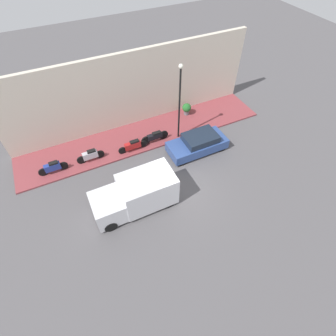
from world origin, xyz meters
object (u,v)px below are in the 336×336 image
(motorcycle_black, at_px, (155,136))
(streetlamp, at_px, (180,98))
(delivery_van, at_px, (136,194))
(scooter_silver, at_px, (90,155))
(parked_car, at_px, (198,143))
(motorcycle_red, at_px, (133,145))
(potted_plant, at_px, (187,108))
(motorcycle_blue, at_px, (53,167))

(motorcycle_black, height_order, streetlamp, streetlamp)
(delivery_van, height_order, scooter_silver, delivery_van)
(parked_car, relative_size, delivery_van, 0.87)
(motorcycle_black, height_order, motorcycle_red, motorcycle_red)
(motorcycle_black, distance_m, potted_plant, 3.89)
(delivery_van, bearing_deg, motorcycle_red, -18.06)
(motorcycle_red, xyz_separation_m, potted_plant, (1.95, -5.14, 0.13))
(streetlamp, height_order, potted_plant, streetlamp)
(motorcycle_red, height_order, streetlamp, streetlamp)
(motorcycle_black, bearing_deg, delivery_van, 145.09)
(motorcycle_black, relative_size, streetlamp, 0.37)
(scooter_silver, distance_m, motorcycle_blue, 2.36)
(delivery_van, xyz_separation_m, potted_plant, (6.18, -6.52, -0.39))
(parked_car, bearing_deg, motorcycle_red, 65.44)
(delivery_van, bearing_deg, scooter_silver, 17.54)
(motorcycle_black, xyz_separation_m, streetlamp, (-0.27, -1.69, 2.79))
(delivery_van, relative_size, streetlamp, 0.84)
(parked_car, height_order, scooter_silver, parked_car)
(motorcycle_blue, distance_m, motorcycle_red, 5.18)
(delivery_van, height_order, motorcycle_black, delivery_van)
(streetlamp, bearing_deg, motorcycle_red, 88.38)
(parked_car, xyz_separation_m, scooter_silver, (2.10, 6.77, -0.07))
(parked_car, relative_size, streetlamp, 0.73)
(delivery_van, relative_size, motorcycle_black, 2.29)
(parked_car, bearing_deg, scooter_silver, 72.76)
(parked_car, height_order, motorcycle_black, parked_car)
(motorcycle_black, bearing_deg, streetlamp, -99.04)
(parked_car, xyz_separation_m, potted_plant, (3.76, -1.18, 0.03))
(scooter_silver, xyz_separation_m, potted_plant, (1.66, -7.95, 0.10))
(motorcycle_blue, bearing_deg, streetlamp, -92.54)
(parked_car, xyz_separation_m, delivery_van, (-2.42, 5.34, 0.42))
(motorcycle_red, relative_size, streetlamp, 0.38)
(scooter_silver, bearing_deg, streetlamp, -93.56)
(motorcycle_red, bearing_deg, scooter_silver, 84.11)
(parked_car, distance_m, delivery_van, 5.87)
(streetlamp, xyz_separation_m, potted_plant, (2.05, -1.76, -2.67))
(motorcycle_red, bearing_deg, streetlamp, -91.62)
(motorcycle_blue, distance_m, streetlamp, 9.00)
(delivery_van, distance_m, potted_plant, 8.99)
(motorcycle_blue, xyz_separation_m, potted_plant, (1.67, -10.31, 0.11))
(potted_plant, bearing_deg, scooter_silver, 101.82)
(streetlamp, bearing_deg, motorcycle_blue, 87.46)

